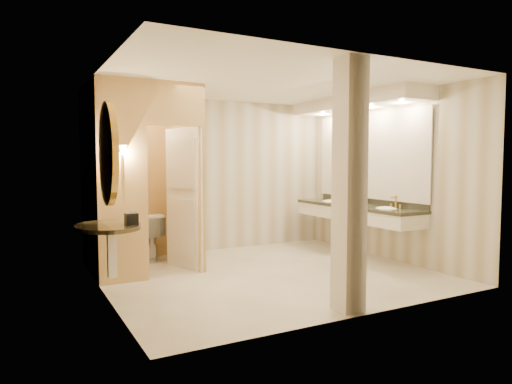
# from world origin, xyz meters

# --- Properties ---
(floor) EXTENTS (4.50, 4.50, 0.00)m
(floor) POSITION_xyz_m (0.00, 0.00, 0.00)
(floor) COLOR #EFE8CF
(floor) RESTS_ON ground
(ceiling) EXTENTS (4.50, 4.50, 0.00)m
(ceiling) POSITION_xyz_m (0.00, 0.00, 2.70)
(ceiling) COLOR white
(ceiling) RESTS_ON wall_back
(wall_back) EXTENTS (4.50, 0.02, 2.70)m
(wall_back) POSITION_xyz_m (0.00, 2.00, 1.35)
(wall_back) COLOR beige
(wall_back) RESTS_ON floor
(wall_front) EXTENTS (4.50, 0.02, 2.70)m
(wall_front) POSITION_xyz_m (0.00, -2.00, 1.35)
(wall_front) COLOR beige
(wall_front) RESTS_ON floor
(wall_left) EXTENTS (0.02, 4.00, 2.70)m
(wall_left) POSITION_xyz_m (-2.25, 0.00, 1.35)
(wall_left) COLOR beige
(wall_left) RESTS_ON floor
(wall_right) EXTENTS (0.02, 4.00, 2.70)m
(wall_right) POSITION_xyz_m (2.25, 0.00, 1.35)
(wall_right) COLOR beige
(wall_right) RESTS_ON floor
(toilet_closet) EXTENTS (1.50, 1.55, 2.70)m
(toilet_closet) POSITION_xyz_m (-1.12, 0.97, 1.39)
(toilet_closet) COLOR tan
(toilet_closet) RESTS_ON floor
(wall_sconce) EXTENTS (0.14, 0.14, 0.42)m
(wall_sconce) POSITION_xyz_m (-1.93, 0.43, 1.73)
(wall_sconce) COLOR #B48F39
(wall_sconce) RESTS_ON toilet_closet
(vanity) EXTENTS (0.75, 2.80, 2.09)m
(vanity) POSITION_xyz_m (1.98, 0.40, 1.63)
(vanity) COLOR silver
(vanity) RESTS_ON floor
(console_shelf) EXTENTS (0.93, 0.93, 1.92)m
(console_shelf) POSITION_xyz_m (-2.21, -0.12, 1.34)
(console_shelf) COLOR black
(console_shelf) RESTS_ON floor
(pillar) EXTENTS (0.27, 0.27, 2.70)m
(pillar) POSITION_xyz_m (-0.04, -1.80, 1.35)
(pillar) COLOR silver
(pillar) RESTS_ON floor
(tissue_box) EXTENTS (0.14, 0.14, 0.14)m
(tissue_box) POSITION_xyz_m (-1.99, -0.29, 0.94)
(tissue_box) COLOR black
(tissue_box) RESTS_ON console_shelf
(toilet) EXTENTS (0.43, 0.76, 0.77)m
(toilet) POSITION_xyz_m (-1.29, 1.75, 0.38)
(toilet) COLOR white
(toilet) RESTS_ON floor
(soap_bottle_a) EXTENTS (0.07, 0.07, 0.13)m
(soap_bottle_a) POSITION_xyz_m (1.82, 0.31, 0.94)
(soap_bottle_a) COLOR beige
(soap_bottle_a) RESTS_ON vanity
(soap_bottle_b) EXTENTS (0.11, 0.11, 0.13)m
(soap_bottle_b) POSITION_xyz_m (1.90, 0.70, 0.94)
(soap_bottle_b) COLOR silver
(soap_bottle_b) RESTS_ON vanity
(soap_bottle_c) EXTENTS (0.10, 0.10, 0.22)m
(soap_bottle_c) POSITION_xyz_m (1.94, 0.43, 0.98)
(soap_bottle_c) COLOR #C6B28C
(soap_bottle_c) RESTS_ON vanity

